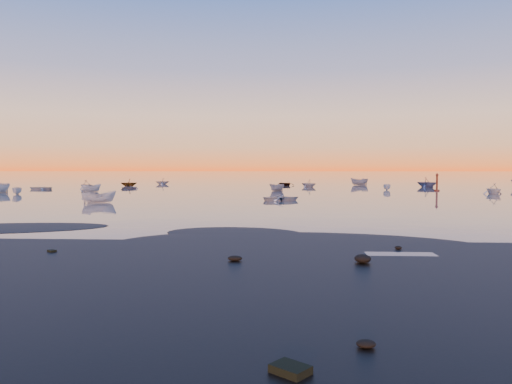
{
  "coord_description": "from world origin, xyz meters",
  "views": [
    {
      "loc": [
        5.51,
        -28.94,
        3.94
      ],
      "look_at": [
        2.37,
        28.0,
        1.03
      ],
      "focal_mm": 35.0,
      "sensor_mm": 36.0,
      "label": 1
    }
  ],
  "objects": [
    {
      "name": "mud_lobes",
      "position": [
        0.0,
        -1.0,
        0.01
      ],
      "size": [
        140.0,
        6.0,
        0.07
      ],
      "primitive_type": null,
      "color": "black",
      "rests_on": "ground"
    },
    {
      "name": "boat_near_right",
      "position": [
        35.64,
        44.18,
        0.0
      ],
      "size": [
        3.68,
        2.28,
        1.2
      ],
      "primitive_type": "imported",
      "rotation": [
        0.0,
        0.0,
        3.37
      ],
      "color": "silver",
      "rests_on": "ground"
    },
    {
      "name": "channel_marker",
      "position": [
        30.42,
        53.41,
        1.21
      ],
      "size": [
        0.86,
        0.86,
        3.07
      ],
      "color": "#42170E",
      "rests_on": "ground"
    },
    {
      "name": "boat_near_center",
      "position": [
        -14.49,
        24.0,
        0.0
      ],
      "size": [
        3.12,
        3.99,
        1.28
      ],
      "primitive_type": "imported",
      "rotation": [
        0.0,
        0.0,
        2.06
      ],
      "color": "silver",
      "rests_on": "ground"
    },
    {
      "name": "ground",
      "position": [
        0.0,
        100.0,
        0.0
      ],
      "size": [
        600.0,
        600.0,
        0.0
      ],
      "primitive_type": "plane",
      "color": "#6A6158",
      "rests_on": "ground"
    },
    {
      "name": "moored_fleet",
      "position": [
        0.0,
        53.0,
        0.0
      ],
      "size": [
        124.0,
        58.0,
        1.2
      ],
      "primitive_type": null,
      "color": "silver",
      "rests_on": "ground"
    }
  ]
}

